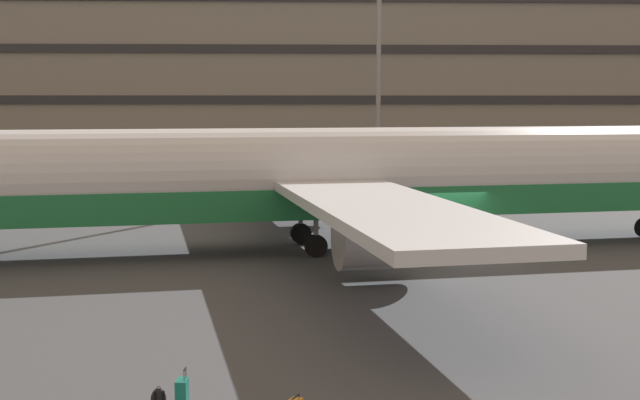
% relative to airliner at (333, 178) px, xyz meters
% --- Properties ---
extents(ground_plane, '(600.00, 600.00, 0.00)m').
position_rel_airliner_xyz_m(ground_plane, '(5.06, -2.02, -3.01)').
color(ground_plane, '#424449').
extents(terminal_structure, '(160.29, 20.84, 17.15)m').
position_rel_airliner_xyz_m(terminal_structure, '(5.06, 47.65, 5.57)').
color(terminal_structure, gray).
rests_on(terminal_structure, ground_plane).
extents(airliner, '(43.82, 35.69, 10.90)m').
position_rel_airliner_xyz_m(airliner, '(0.00, 0.00, 0.00)').
color(airliner, silver).
rests_on(airliner, ground_plane).
extents(suitcase_scuffed, '(0.24, 0.39, 1.05)m').
position_rel_airliner_xyz_m(suitcase_scuffed, '(-4.02, -19.23, -2.57)').
color(suitcase_scuffed, '#147266').
rests_on(suitcase_scuffed, ground_plane).
extents(backpack_large, '(0.37, 0.33, 0.52)m').
position_rel_airliner_xyz_m(backpack_large, '(-4.57, -18.67, -2.78)').
color(backpack_large, black).
rests_on(backpack_large, ground_plane).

